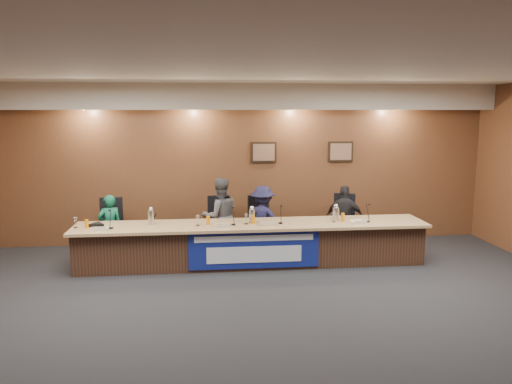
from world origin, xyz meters
TOP-DOWN VIEW (x-y plane):
  - floor at (0.00, 0.00)m, footprint 10.00×10.00m
  - ceiling at (0.00, 0.00)m, footprint 10.00×8.00m
  - wall_back at (0.00, 4.00)m, footprint 10.00×0.04m
  - soffit at (0.00, 3.75)m, footprint 10.00×0.50m
  - dais_body at (0.00, 2.40)m, footprint 6.00×0.80m
  - dais_top at (0.00, 2.35)m, footprint 6.10×0.95m
  - banner at (0.00, 1.99)m, footprint 2.20×0.02m
  - banner_text_upper at (0.00, 1.97)m, footprint 2.00×0.01m
  - banner_text_lower at (0.00, 1.97)m, footprint 1.60×0.01m
  - wall_photo_left at (0.40, 3.97)m, footprint 0.52×0.04m
  - wall_photo_right at (2.00, 3.97)m, footprint 0.52×0.04m
  - panelist_a at (-2.55, 3.07)m, footprint 0.50×0.42m
  - panelist_b at (-0.53, 3.07)m, footprint 0.82×0.70m
  - panelist_c at (0.27, 3.07)m, footprint 0.96×0.79m
  - panelist_d at (1.86, 3.07)m, footprint 0.80×0.49m
  - office_chair_a at (-2.55, 3.17)m, footprint 0.52×0.52m
  - office_chair_b at (-0.53, 3.17)m, footprint 0.52×0.52m
  - office_chair_c at (0.27, 3.17)m, footprint 0.57×0.57m
  - office_chair_d at (1.86, 3.17)m, footprint 0.62×0.62m
  - nameplate_a at (-2.52, 2.07)m, footprint 0.24×0.08m
  - microphone_a at (-2.37, 2.21)m, footprint 0.07×0.07m
  - juice_glass_a at (-2.77, 2.27)m, footprint 0.06×0.06m
  - water_glass_a at (-2.97, 2.33)m, footprint 0.08×0.08m
  - nameplate_b at (-0.52, 2.09)m, footprint 0.24×0.08m
  - microphone_b at (-0.33, 2.25)m, footprint 0.07×0.07m
  - juice_glass_b at (-0.76, 2.34)m, footprint 0.06×0.06m
  - water_glass_b at (-0.94, 2.28)m, footprint 0.08×0.08m
  - nameplate_c at (0.25, 2.13)m, footprint 0.24×0.08m
  - microphone_c at (0.49, 2.28)m, footprint 0.07×0.07m
  - juice_glass_c at (0.01, 2.32)m, footprint 0.06×0.06m
  - water_glass_c at (-0.11, 2.30)m, footprint 0.08×0.08m
  - nameplate_d at (1.85, 2.08)m, footprint 0.24×0.08m
  - microphone_d at (2.02, 2.25)m, footprint 0.07×0.07m
  - juice_glass_d at (1.61, 2.34)m, footprint 0.06×0.06m
  - water_glass_d at (1.44, 2.29)m, footprint 0.08×0.08m
  - carafe_left at (-1.73, 2.44)m, footprint 0.11×0.11m
  - carafe_mid at (0.00, 2.40)m, footprint 0.11×0.11m
  - carafe_right at (1.51, 2.46)m, footprint 0.12×0.12m
  - speakerphone at (-2.64, 2.42)m, footprint 0.32×0.32m
  - paper_stack at (1.88, 2.29)m, footprint 0.26×0.33m

SIDE VIEW (x-z plane):
  - floor at x=0.00m, z-range 0.00..0.00m
  - banner_text_lower at x=0.00m, z-range 0.16..0.44m
  - dais_body at x=0.00m, z-range 0.00..0.70m
  - banner at x=0.00m, z-range 0.05..0.71m
  - office_chair_a at x=-2.55m, z-range 0.44..0.52m
  - office_chair_b at x=-0.53m, z-range 0.44..0.52m
  - office_chair_c at x=0.27m, z-range 0.44..0.52m
  - office_chair_d at x=1.86m, z-range 0.44..0.52m
  - banner_text_upper at x=0.00m, z-range 0.53..0.63m
  - panelist_a at x=-2.55m, z-range 0.00..1.18m
  - panelist_d at x=1.86m, z-range 0.00..1.28m
  - panelist_c at x=0.27m, z-range 0.00..1.30m
  - dais_top at x=0.00m, z-range 0.70..0.75m
  - panelist_b at x=-0.53m, z-range 0.00..1.46m
  - paper_stack at x=1.88m, z-range 0.75..0.76m
  - microphone_a at x=-2.37m, z-range 0.75..0.77m
  - microphone_b at x=-0.33m, z-range 0.75..0.77m
  - microphone_c at x=0.49m, z-range 0.75..0.77m
  - microphone_d at x=2.02m, z-range 0.75..0.77m
  - speakerphone at x=-2.64m, z-range 0.75..0.80m
  - nameplate_a at x=-2.52m, z-range 0.74..0.85m
  - nameplate_b at x=-0.52m, z-range 0.74..0.85m
  - nameplate_c at x=0.25m, z-range 0.74..0.85m
  - nameplate_d at x=1.85m, z-range 0.74..0.85m
  - juice_glass_a at x=-2.77m, z-range 0.75..0.90m
  - juice_glass_b at x=-0.76m, z-range 0.75..0.90m
  - juice_glass_c at x=0.01m, z-range 0.75..0.90m
  - juice_glass_d at x=1.61m, z-range 0.75..0.90m
  - water_glass_a at x=-2.97m, z-range 0.75..0.93m
  - water_glass_b at x=-0.94m, z-range 0.75..0.93m
  - water_glass_c at x=-0.11m, z-range 0.75..0.93m
  - water_glass_d at x=1.44m, z-range 0.75..0.93m
  - carafe_right at x=1.51m, z-range 0.75..0.98m
  - carafe_mid at x=0.00m, z-range 0.75..0.99m
  - carafe_left at x=-1.73m, z-range 0.75..1.00m
  - wall_back at x=0.00m, z-range 0.00..3.20m
  - wall_photo_left at x=0.40m, z-range 1.64..2.06m
  - wall_photo_right at x=2.00m, z-range 1.64..2.06m
  - soffit at x=0.00m, z-range 2.70..3.20m
  - ceiling at x=0.00m, z-range 3.18..3.22m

